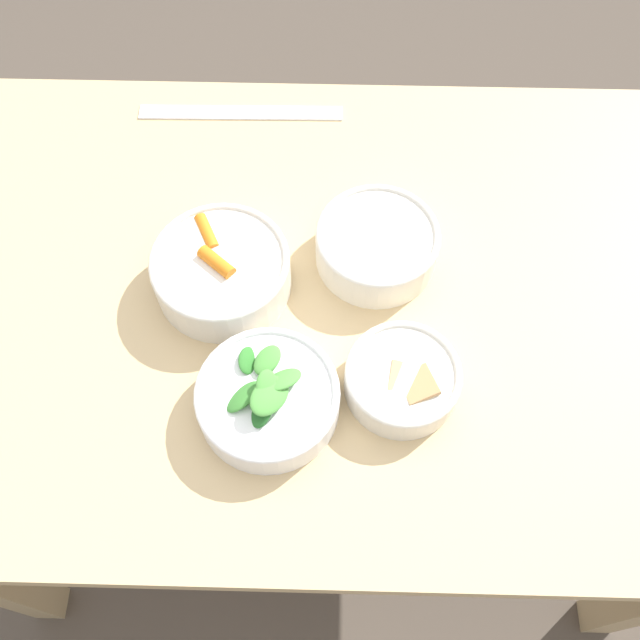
% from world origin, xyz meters
% --- Properties ---
extents(ground_plane, '(10.00, 10.00, 0.00)m').
position_xyz_m(ground_plane, '(0.00, 0.00, 0.00)').
color(ground_plane, '#4C4238').
extents(dining_table, '(1.25, 0.78, 0.76)m').
position_xyz_m(dining_table, '(0.00, 0.00, 0.64)').
color(dining_table, tan).
rests_on(dining_table, ground_plane).
extents(bowl_carrots, '(0.19, 0.19, 0.07)m').
position_xyz_m(bowl_carrots, '(-0.14, 0.01, 0.79)').
color(bowl_carrots, silver).
rests_on(bowl_carrots, dining_table).
extents(bowl_greens, '(0.18, 0.18, 0.08)m').
position_xyz_m(bowl_greens, '(-0.07, -0.17, 0.79)').
color(bowl_greens, white).
rests_on(bowl_greens, dining_table).
extents(bowl_beans_hotdog, '(0.17, 0.17, 0.06)m').
position_xyz_m(bowl_beans_hotdog, '(0.06, 0.05, 0.79)').
color(bowl_beans_hotdog, silver).
rests_on(bowl_beans_hotdog, dining_table).
extents(bowl_cookies, '(0.15, 0.15, 0.05)m').
position_xyz_m(bowl_cookies, '(0.09, -0.14, 0.79)').
color(bowl_cookies, silver).
rests_on(bowl_cookies, dining_table).
extents(ruler, '(0.32, 0.03, 0.00)m').
position_xyz_m(ruler, '(-0.15, 0.32, 0.76)').
color(ruler, silver).
rests_on(ruler, dining_table).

